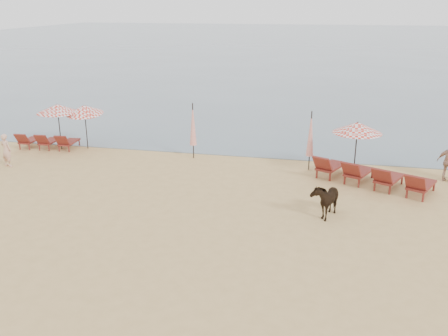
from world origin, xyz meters
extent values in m
plane|color=tan|center=(0.00, 0.00, 0.00)|extent=(120.00, 120.00, 0.00)
cube|color=#51606B|center=(0.00, 80.00, 0.00)|extent=(160.00, 140.00, 0.06)
cube|color=maroon|center=(-10.92, 9.45, 0.33)|extent=(0.68, 1.35, 0.08)
cube|color=maroon|center=(-10.88, 8.74, 0.59)|extent=(0.63, 0.46, 0.58)
cube|color=maroon|center=(-9.88, 9.51, 0.33)|extent=(0.68, 1.35, 0.08)
cube|color=maroon|center=(-9.85, 8.80, 0.59)|extent=(0.63, 0.46, 0.58)
cube|color=maroon|center=(-8.85, 9.56, 0.33)|extent=(0.68, 1.35, 0.08)
cube|color=maroon|center=(-8.81, 8.86, 0.59)|extent=(0.63, 0.46, 0.58)
cube|color=maroon|center=(3.89, 8.26, 0.39)|extent=(1.32, 1.73, 0.09)
cube|color=maroon|center=(3.54, 7.49, 0.71)|extent=(0.88, 0.77, 0.69)
cube|color=maroon|center=(5.01, 7.74, 0.39)|extent=(1.32, 1.73, 0.09)
cube|color=maroon|center=(4.65, 6.98, 0.71)|extent=(0.88, 0.77, 0.69)
cube|color=maroon|center=(6.12, 7.22, 0.39)|extent=(1.32, 1.73, 0.09)
cube|color=maroon|center=(5.77, 6.46, 0.71)|extent=(0.88, 0.77, 0.69)
cube|color=maroon|center=(7.24, 6.70, 0.39)|extent=(1.32, 1.73, 0.09)
cube|color=maroon|center=(6.89, 5.94, 0.71)|extent=(0.88, 0.77, 0.69)
cylinder|color=black|center=(-9.21, 9.44, 1.04)|extent=(0.05, 0.05, 2.07)
cone|color=red|center=(-9.21, 9.44, 2.02)|extent=(1.98, 1.98, 0.42)
sphere|color=black|center=(-9.21, 9.44, 2.21)|extent=(0.08, 0.08, 0.08)
cylinder|color=black|center=(-7.96, 9.75, 1.00)|extent=(0.05, 0.05, 2.01)
cone|color=red|center=(-7.96, 9.75, 1.96)|extent=(1.77, 1.81, 0.60)
sphere|color=black|center=(-7.96, 9.75, 2.15)|extent=(0.07, 0.07, 0.07)
cylinder|color=black|center=(4.81, 8.03, 1.10)|extent=(0.05, 0.05, 2.21)
cone|color=red|center=(4.81, 8.03, 2.16)|extent=(1.96, 1.96, 0.44)
sphere|color=black|center=(4.81, 8.03, 2.35)|extent=(0.08, 0.08, 0.08)
cylinder|color=black|center=(-2.40, 9.35, 1.30)|extent=(0.06, 0.06, 2.60)
cone|color=red|center=(-2.40, 9.35, 1.61)|extent=(0.32, 0.32, 1.95)
cylinder|color=black|center=(2.95, 8.78, 1.29)|extent=(0.06, 0.06, 2.59)
cone|color=red|center=(2.95, 8.78, 1.60)|extent=(0.32, 0.32, 1.94)
imported|color=black|center=(3.75, 3.97, 0.61)|extent=(1.07, 1.59, 1.23)
imported|color=tan|center=(-10.10, 6.42, 0.74)|extent=(0.62, 0.49, 1.48)
camera|label=1|loc=(3.71, -12.06, 6.96)|focal=40.00mm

